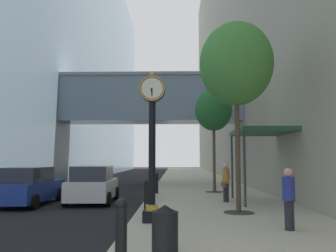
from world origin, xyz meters
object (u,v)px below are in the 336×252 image
(street_clock, at_px, (152,138))
(street_tree_near, at_px, (236,64))
(bollard_third, at_px, (147,194))
(car_white_mid, at_px, (93,185))
(trash_bin, at_px, (165,231))
(bollard_fourth, at_px, (153,187))
(bollard_fifth, at_px, (156,182))
(bollard_nearest, at_px, (121,226))
(car_blue_near, at_px, (28,187))
(pedestrian_by_clock, at_px, (289,197))
(pedestrian_walking, at_px, (226,181))
(street_tree_mid_near, at_px, (214,110))

(street_clock, bearing_deg, street_tree_near, 32.07)
(bollard_third, bearing_deg, car_white_mid, 131.87)
(trash_bin, bearing_deg, street_clock, 97.52)
(bollard_fourth, xyz_separation_m, bollard_fifth, (0.00, 3.22, 0.00))
(bollard_nearest, height_order, street_tree_near, street_tree_near)
(street_tree_near, xyz_separation_m, trash_bin, (-2.52, -5.93, -4.98))
(street_clock, height_order, bollard_fourth, street_clock)
(bollard_fifth, bearing_deg, car_blue_near, -143.98)
(car_blue_near, bearing_deg, street_clock, -39.12)
(trash_bin, height_order, pedestrian_by_clock, pedestrian_by_clock)
(street_clock, relative_size, pedestrian_walking, 2.70)
(street_tree_near, relative_size, pedestrian_by_clock, 4.19)
(trash_bin, bearing_deg, street_tree_mid_near, 79.69)
(street_tree_near, bearing_deg, bollard_third, 169.31)
(bollard_third, xyz_separation_m, bollard_fifth, (0.00, 6.43, 0.00))
(street_tree_near, relative_size, car_blue_near, 1.65)
(pedestrian_by_clock, xyz_separation_m, car_white_mid, (-7.09, 6.92, -0.20))
(street_tree_mid_near, bearing_deg, pedestrian_by_clock, -85.67)
(bollard_nearest, xyz_separation_m, bollard_fourth, (0.00, 9.65, 0.00))
(pedestrian_walking, bearing_deg, street_clock, -120.90)
(street_tree_mid_near, height_order, pedestrian_walking, street_tree_mid_near)
(car_white_mid, bearing_deg, trash_bin, -69.02)
(car_blue_near, bearing_deg, pedestrian_walking, 1.29)
(bollard_nearest, distance_m, street_tree_mid_near, 14.74)
(bollard_third, height_order, car_white_mid, car_white_mid)
(bollard_nearest, xyz_separation_m, bollard_third, (0.00, 6.43, 0.00))
(street_tree_near, bearing_deg, street_tree_mid_near, 90.00)
(street_clock, bearing_deg, bollard_nearest, -95.23)
(trash_bin, relative_size, car_blue_near, 0.24)
(bollard_nearest, height_order, street_tree_mid_near, street_tree_mid_near)
(bollard_third, relative_size, street_tree_mid_near, 0.19)
(bollard_fifth, relative_size, pedestrian_walking, 0.66)
(street_tree_mid_near, relative_size, pedestrian_walking, 3.50)
(bollard_nearest, xyz_separation_m, pedestrian_by_clock, (4.24, 2.69, 0.29))
(bollard_third, distance_m, car_white_mid, 4.28)
(bollard_third, bearing_deg, bollard_nearest, -90.00)
(bollard_fourth, xyz_separation_m, car_white_mid, (-2.85, -0.03, 0.09))
(street_clock, distance_m, street_tree_mid_near, 10.52)
(bollard_nearest, xyz_separation_m, car_blue_near, (-5.64, 8.76, 0.08))
(street_clock, bearing_deg, bollard_fourth, 93.53)
(pedestrian_walking, relative_size, pedestrian_by_clock, 1.04)
(street_tree_near, xyz_separation_m, car_blue_near, (-9.05, 2.97, -4.83))
(bollard_third, distance_m, trash_bin, 6.63)
(bollard_fourth, relative_size, bollard_fifth, 1.00)
(trash_bin, distance_m, car_white_mid, 10.44)
(bollard_fourth, xyz_separation_m, pedestrian_walking, (3.40, -0.68, 0.33))
(trash_bin, height_order, car_blue_near, car_blue_near)
(street_clock, relative_size, street_tree_mid_near, 0.77)
(bollard_fifth, distance_m, trash_bin, 13.03)
(bollard_fifth, distance_m, street_tree_near, 9.26)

